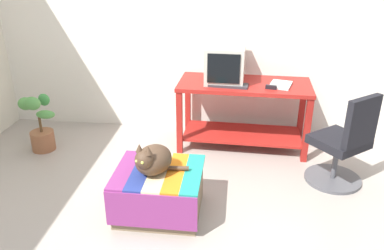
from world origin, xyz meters
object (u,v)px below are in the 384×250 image
Objects in this scene: potted_plant at (40,126)px; stapler at (271,87)px; desk at (243,104)px; tv_monitor at (226,63)px; cat at (153,160)px; office_chair at (343,146)px; ottoman_with_blanket at (159,191)px; keyboard at (228,85)px; book at (281,85)px.

stapler is at bearing 4.64° from potted_plant.
stapler is (0.26, -0.17, 0.25)m from desk.
tv_monitor is at bearing 75.49° from stapler.
office_chair reaches higher than cat.
desk reaches higher than ottoman_with_blanket.
potted_plant is at bearing -167.73° from keyboard.
desk is at bearing 44.12° from keyboard.
ottoman_with_blanket is 0.78× the size of office_chair.
office_chair is at bearing -116.52° from stapler.
cat is (-1.07, -1.29, -0.23)m from book.
potted_plant is 3.07m from office_chair.
office_chair reaches higher than keyboard.
stapler is (0.93, 1.15, 0.55)m from ottoman_with_blanket.
desk is 12.71× the size of stapler.
desk is 0.47m from tv_monitor.
keyboard is 1.53× the size of book.
cat is 0.51× the size of office_chair.
ottoman_with_blanket is 1.76m from potted_plant.
desk is at bearing 9.67° from potted_plant.
book is (0.57, -0.12, -0.17)m from tv_monitor.
keyboard is 1.35m from cat.
keyboard is at bearing 6.70° from potted_plant.
book is (0.36, -0.06, 0.24)m from desk.
stapler is at bearing -31.32° from desk.
cat is 1.77m from potted_plant.
keyboard reaches higher than cat.
book reaches higher than cat.
book is (0.53, 0.07, -0.00)m from keyboard.
tv_monitor is at bearing 71.61° from ottoman_with_blanket.
keyboard is 0.54m from book.
tv_monitor is 0.55m from stapler.
cat is at bearing 153.06° from stapler.
potted_plant is 2.46m from stapler.
keyboard is 0.45× the size of office_chair.
office_chair is (1.11, -0.75, -0.53)m from tv_monitor.
stapler is (-0.64, 0.51, 0.36)m from office_chair.
stapler is at bearing 50.97° from ottoman_with_blanket.
potted_plant is 0.74× the size of office_chair.
book is at bearing 50.62° from ottoman_with_blanket.
office_chair is at bearing 21.96° from ottoman_with_blanket.
potted_plant is at bearing 147.35° from ottoman_with_blanket.
keyboard is 2.05m from potted_plant.
book reaches higher than potted_plant.
stapler is (0.43, -0.04, 0.01)m from keyboard.
keyboard is at bearing -139.46° from desk.
stapler reaches higher than book.
tv_monitor is at bearing 91.89° from cat.
tv_monitor is 1.19× the size of cat.
cat is 4.13× the size of stapler.
stapler is (0.47, -0.24, -0.17)m from tv_monitor.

